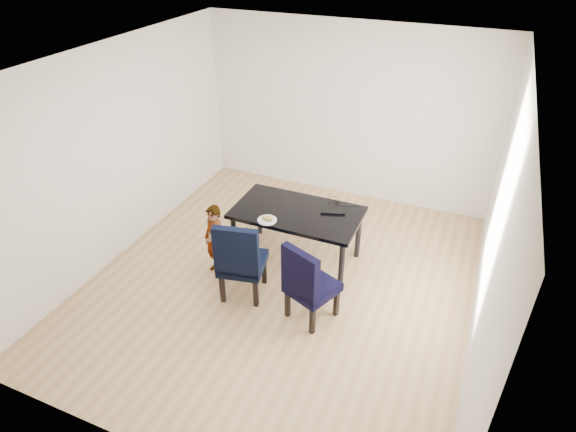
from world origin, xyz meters
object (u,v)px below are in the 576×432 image
at_px(chair_right, 313,281).
at_px(laptop, 333,210).
at_px(dining_table, 297,236).
at_px(child, 215,241).
at_px(plate, 267,220).
at_px(chair_left, 242,257).

xyz_separation_m(chair_right, laptop, (-0.15, 1.10, 0.26)).
height_order(dining_table, child, child).
xyz_separation_m(plate, laptop, (0.66, 0.54, 0.01)).
bearing_deg(plate, dining_table, 53.78).
xyz_separation_m(dining_table, child, (-0.83, -0.65, 0.11)).
bearing_deg(laptop, dining_table, 7.33).
distance_m(chair_left, laptop, 1.31).
bearing_deg(plate, laptop, 38.94).
distance_m(chair_left, child, 0.54).
bearing_deg(chair_right, child, -168.65).
bearing_deg(chair_right, plate, 167.21).
bearing_deg(plate, child, -152.40).
bearing_deg(chair_left, plate, 68.75).
relative_size(plate, laptop, 0.77).
distance_m(chair_right, plate, 1.02).
xyz_separation_m(dining_table, laptop, (0.41, 0.19, 0.39)).
bearing_deg(chair_left, chair_right, -15.58).
height_order(chair_left, chair_right, chair_left).
bearing_deg(child, dining_table, 61.05).
relative_size(child, plate, 4.10).
height_order(plate, laptop, laptop).
height_order(chair_left, plate, chair_left).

